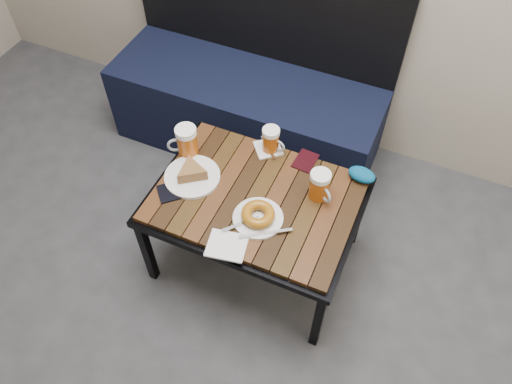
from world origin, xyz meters
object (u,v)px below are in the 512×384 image
at_px(passport_burgundy, 305,161).
at_px(knit_pouch, 362,175).
at_px(passport_navy, 175,191).
at_px(plate_bagel, 258,216).
at_px(bench, 248,103).
at_px(cafe_table, 256,203).
at_px(beer_mug_right, 320,185).
at_px(beer_mug_centre, 271,140).
at_px(plate_pie, 192,174).
at_px(beer_mug_left, 186,142).

height_order(passport_burgundy, knit_pouch, knit_pouch).
bearing_deg(passport_navy, plate_bagel, 48.06).
relative_size(bench, cafe_table, 1.67).
bearing_deg(beer_mug_right, beer_mug_centre, -172.67).
xyz_separation_m(beer_mug_centre, plate_pie, (-0.24, -0.28, -0.03)).
relative_size(passport_burgundy, knit_pouch, 1.00).
height_order(beer_mug_centre, plate_pie, beer_mug_centre).
bearing_deg(beer_mug_left, plate_bagel, 121.39).
bearing_deg(beer_mug_right, beer_mug_left, -142.18).
bearing_deg(knit_pouch, bench, 148.53).
xyz_separation_m(plate_pie, plate_bagel, (0.33, -0.08, -0.00)).
bearing_deg(passport_navy, knit_pouch, 75.55).
relative_size(beer_mug_left, beer_mug_right, 1.10).
bearing_deg(bench, cafe_table, -63.21).
bearing_deg(passport_navy, plate_pie, 117.17).
bearing_deg(beer_mug_right, passport_burgundy, 163.17).
xyz_separation_m(beer_mug_left, passport_burgundy, (0.48, 0.16, -0.07)).
xyz_separation_m(cafe_table, passport_burgundy, (0.12, 0.26, 0.05)).
bearing_deg(beer_mug_centre, cafe_table, -68.14).
bearing_deg(knit_pouch, beer_mug_centre, -179.92).
bearing_deg(cafe_table, beer_mug_centre, 99.51).
xyz_separation_m(bench, cafe_table, (0.35, -0.70, 0.16)).
relative_size(cafe_table, beer_mug_right, 6.35).
distance_m(passport_navy, passport_burgundy, 0.56).
relative_size(beer_mug_centre, passport_burgundy, 1.04).
relative_size(passport_navy, passport_burgundy, 1.15).
bearing_deg(bench, passport_navy, -87.25).
relative_size(plate_bagel, knit_pouch, 2.15).
bearing_deg(passport_navy, beer_mug_left, 150.50).
distance_m(bench, beer_mug_centre, 0.59).
bearing_deg(passport_navy, bench, 139.56).
relative_size(passport_navy, knit_pouch, 1.15).
relative_size(beer_mug_left, plate_bagel, 0.58).
bearing_deg(bench, passport_burgundy, -43.11).
height_order(bench, knit_pouch, bench).
bearing_deg(plate_pie, beer_mug_centre, 49.54).
xyz_separation_m(beer_mug_left, knit_pouch, (0.72, 0.16, -0.05)).
bearing_deg(knit_pouch, beer_mug_left, -167.29).
height_order(bench, passport_burgundy, bench).
height_order(cafe_table, beer_mug_right, beer_mug_right).
distance_m(plate_pie, passport_navy, 0.10).
relative_size(plate_pie, passport_navy, 1.74).
bearing_deg(cafe_table, plate_pie, -176.38).
height_order(plate_pie, passport_burgundy, plate_pie).
relative_size(cafe_table, passport_navy, 6.30).
relative_size(bench, passport_navy, 10.50).
xyz_separation_m(bench, passport_navy, (0.04, -0.80, 0.20)).
height_order(beer_mug_right, passport_navy, beer_mug_right).
xyz_separation_m(cafe_table, plate_pie, (-0.28, -0.02, 0.07)).
distance_m(cafe_table, plate_bagel, 0.13).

